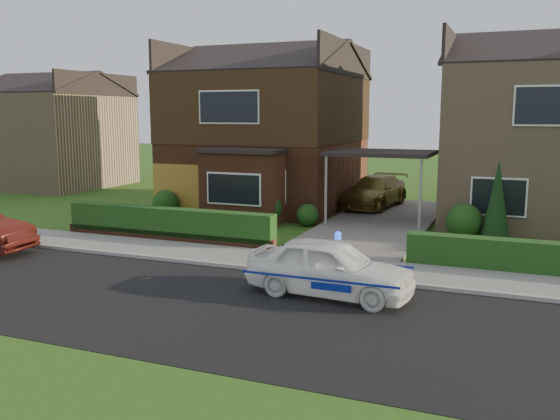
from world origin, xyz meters
The scene contains 23 objects.
ground centered at (0.00, 0.00, 0.00)m, with size 120.00×120.00×0.00m, color #215015.
road centered at (0.00, 0.00, 0.00)m, with size 60.00×6.00×0.02m, color black.
kerb centered at (0.00, 3.05, 0.06)m, with size 60.00×0.16×0.12m, color #9E9993.
sidewalk centered at (0.00, 4.10, 0.05)m, with size 60.00×2.00×0.10m, color slate.
driveway centered at (0.00, 11.00, 0.06)m, with size 3.80×12.00×0.12m, color #666059.
house_left centered at (-5.78, 13.90, 3.81)m, with size 7.50×9.53×7.25m.
house_right centered at (5.80, 13.99, 3.66)m, with size 7.50×8.06×7.25m.
carport_link centered at (0.00, 10.95, 2.66)m, with size 3.80×3.00×2.77m.
garage_door centered at (-8.25, 9.96, 1.05)m, with size 2.20×0.10×2.10m, color olive.
dwarf_wall centered at (-5.80, 5.30, 0.18)m, with size 7.70×0.25×0.36m, color brown.
hedge_left centered at (-5.80, 5.45, 0.00)m, with size 7.50×0.55×0.90m, color #103413.
hedge_right centered at (5.80, 5.35, 0.00)m, with size 7.50×0.55×0.80m, color #103413.
shrub_left_far centered at (-8.50, 9.50, 0.54)m, with size 1.08×1.08×1.08m, color #103413.
shrub_left_mid centered at (-4.00, 9.30, 0.66)m, with size 1.32×1.32×1.32m, color #103413.
shrub_left_near centered at (-2.40, 9.60, 0.42)m, with size 0.84×0.84×0.84m, color #103413.
shrub_right_near centered at (3.20, 9.40, 0.60)m, with size 1.20×1.20×1.20m, color #103413.
conifer_a centered at (4.20, 9.20, 1.30)m, with size 0.90×0.90×2.60m, color black.
neighbour_left centered at (-20.00, 16.00, 2.60)m, with size 6.50×7.00×5.20m, color tan.
police_car centered at (0.90, 1.70, 0.66)m, with size 3.55×3.98×1.48m.
driveway_car centered at (-1.00, 14.50, 0.78)m, with size 1.86×4.57×1.33m, color olive.
potted_plant_a centered at (-7.25, 6.21, 0.39)m, with size 0.41×0.28×0.77m, color gray.
potted_plant_b centered at (-6.03, 6.66, 0.38)m, with size 0.42×0.34×0.76m, color gray.
potted_plant_c centered at (-6.42, 7.05, 0.42)m, with size 0.47×0.47×0.83m, color gray.
Camera 1 is at (4.74, -10.92, 4.15)m, focal length 38.00 mm.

